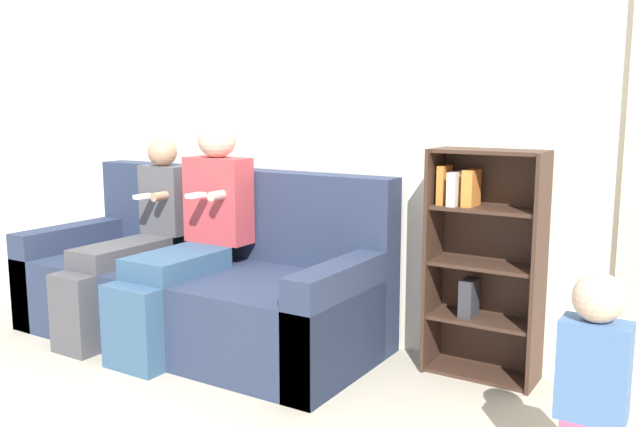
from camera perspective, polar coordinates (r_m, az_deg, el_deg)
ground_plane at (r=3.55m, az=-14.29°, el=-12.96°), size 14.00×14.00×0.00m
back_wall at (r=4.07m, az=-4.50°, el=8.48°), size 10.00×0.06×2.55m
couch at (r=3.92m, az=-9.96°, el=-6.08°), size 2.10×0.89×0.95m
adult_seated at (r=3.75m, az=-10.79°, el=-1.52°), size 0.38×0.85×1.24m
child_seated at (r=4.05m, az=-15.77°, el=-2.00°), size 0.30×0.85×1.13m
toddler_standing at (r=2.49m, az=21.99°, el=-13.03°), size 0.22×0.17×0.78m
bookshelf at (r=3.39m, az=13.58°, el=-3.75°), size 0.54×0.25×1.11m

